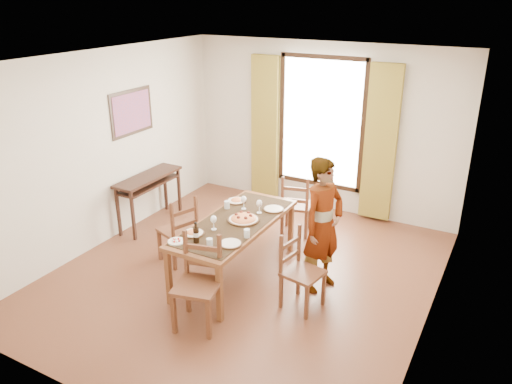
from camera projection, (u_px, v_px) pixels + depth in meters
The scene contains 22 objects.
ground at pixel (245, 274), 6.45m from camera, with size 5.00×5.00×0.00m, color #4E2518.
room_shell at pixel (249, 158), 5.97m from camera, with size 4.60×5.10×2.74m.
console_table at pixel (149, 183), 7.58m from camera, with size 0.38×1.20×0.80m.
dining_table at pixel (235, 226), 6.18m from camera, with size 0.81×1.96×0.76m.
chair_west at pixel (179, 232), 6.59m from camera, with size 0.54×0.54×0.96m.
chair_north at pixel (296, 206), 7.36m from camera, with size 0.50×0.50×0.95m.
chair_south at pixel (198, 285), 5.33m from camera, with size 0.55×0.55×1.03m.
chair_east at pixel (301, 273), 5.66m from camera, with size 0.48×0.48×0.93m.
man at pixel (323, 225), 5.88m from camera, with size 0.58×0.70×1.66m, color gray.
plate_sw at pixel (193, 232), 5.83m from camera, with size 0.27×0.27×0.05m, color silver, non-canonical shape.
plate_se at pixel (230, 242), 5.59m from camera, with size 0.27×0.27×0.05m, color silver, non-canonical shape.
plate_nw at pixel (236, 200), 6.72m from camera, with size 0.27×0.27×0.05m, color silver, non-canonical shape.
plate_ne at pixel (273, 208), 6.47m from camera, with size 0.27×0.27×0.05m, color silver, non-canonical shape.
pasta_platter at pixel (243, 217), 6.16m from camera, with size 0.40×0.40×0.10m, color #BE3F18, non-canonical shape.
caprese_plate at pixel (177, 240), 5.64m from camera, with size 0.20×0.20×0.04m, color silver, non-canonical shape.
wine_glass_a at pixel (214, 223), 5.91m from camera, with size 0.08×0.08×0.18m, color white, non-canonical shape.
wine_glass_b at pixel (259, 206), 6.35m from camera, with size 0.08×0.08×0.18m, color white, non-canonical shape.
wine_glass_c at pixel (244, 202), 6.47m from camera, with size 0.08×0.08×0.18m, color white, non-canonical shape.
tumbler_a at pixel (247, 233), 5.74m from camera, with size 0.07×0.07×0.10m, color silver.
tumbler_b at pixel (227, 205), 6.50m from camera, with size 0.07×0.07×0.10m, color silver.
tumbler_c at pixel (210, 243), 5.53m from camera, with size 0.07×0.07×0.10m, color silver.
wine_bottle at pixel (196, 232), 5.60m from camera, with size 0.07×0.07×0.25m, color black, non-canonical shape.
Camera 1 is at (2.79, -4.83, 3.41)m, focal length 35.00 mm.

